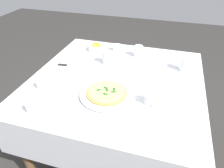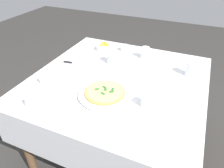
{
  "view_description": "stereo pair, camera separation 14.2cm",
  "coord_description": "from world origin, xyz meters",
  "px_view_note": "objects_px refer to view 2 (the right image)",
  "views": [
    {
      "loc": [
        0.33,
        -1.24,
        1.56
      ],
      "look_at": [
        -0.0,
        -0.11,
        0.76
      ],
      "focal_mm": 33.18,
      "sensor_mm": 36.0,
      "label": 1
    },
    {
      "loc": [
        0.47,
        -1.19,
        1.56
      ],
      "look_at": [
        -0.0,
        -0.11,
        0.76
      ],
      "focal_mm": 33.18,
      "sensor_mm": 36.0,
      "label": 2
    }
  ],
  "objects_px": {
    "pizza": "(105,92)",
    "napkin_folded": "(73,65)",
    "pizza_plate": "(105,94)",
    "coffee_cup_right_edge": "(147,102)",
    "water_glass_near_left": "(112,58)",
    "coffee_cup_left_edge": "(124,49)",
    "coffee_cup_center_back": "(31,101)",
    "coffee_cup_near_right": "(45,80)",
    "citrus_bowl": "(104,47)",
    "dinner_knife": "(74,63)",
    "water_glass_far_right": "(145,53)",
    "water_glass_far_left": "(190,70)"
  },
  "relations": [
    {
      "from": "pizza_plate",
      "to": "coffee_cup_near_right",
      "type": "xyz_separation_m",
      "value": [
        -0.45,
        -0.04,
        0.02
      ]
    },
    {
      "from": "coffee_cup_right_edge",
      "to": "coffee_cup_center_back",
      "type": "bearing_deg",
      "value": -157.49
    },
    {
      "from": "citrus_bowl",
      "to": "dinner_knife",
      "type": "bearing_deg",
      "value": -103.87
    },
    {
      "from": "water_glass_near_left",
      "to": "water_glass_far_right",
      "type": "bearing_deg",
      "value": 41.14
    },
    {
      "from": "coffee_cup_left_edge",
      "to": "water_glass_near_left",
      "type": "bearing_deg",
      "value": -93.35
    },
    {
      "from": "coffee_cup_center_back",
      "to": "dinner_knife",
      "type": "height_order",
      "value": "coffee_cup_center_back"
    },
    {
      "from": "pizza",
      "to": "napkin_folded",
      "type": "xyz_separation_m",
      "value": [
        -0.4,
        0.26,
        -0.01
      ]
    },
    {
      "from": "coffee_cup_center_back",
      "to": "citrus_bowl",
      "type": "height_order",
      "value": "citrus_bowl"
    },
    {
      "from": "water_glass_far_right",
      "to": "dinner_knife",
      "type": "height_order",
      "value": "water_glass_far_right"
    },
    {
      "from": "citrus_bowl",
      "to": "water_glass_far_left",
      "type": "bearing_deg",
      "value": -11.72
    },
    {
      "from": "pizza_plate",
      "to": "coffee_cup_near_right",
      "type": "distance_m",
      "value": 0.45
    },
    {
      "from": "water_glass_near_left",
      "to": "water_glass_far_right",
      "type": "height_order",
      "value": "water_glass_near_left"
    },
    {
      "from": "water_glass_far_right",
      "to": "dinner_knife",
      "type": "distance_m",
      "value": 0.61
    },
    {
      "from": "coffee_cup_center_back",
      "to": "citrus_bowl",
      "type": "bearing_deg",
      "value": 85.97
    },
    {
      "from": "water_glass_far_left",
      "to": "pizza_plate",
      "type": "bearing_deg",
      "value": -135.05
    },
    {
      "from": "pizza",
      "to": "coffee_cup_center_back",
      "type": "xyz_separation_m",
      "value": [
        -0.37,
        -0.27,
        0.0
      ]
    },
    {
      "from": "pizza",
      "to": "water_glass_far_left",
      "type": "relative_size",
      "value": 2.44
    },
    {
      "from": "pizza",
      "to": "napkin_folded",
      "type": "distance_m",
      "value": 0.47
    },
    {
      "from": "pizza_plate",
      "to": "napkin_folded",
      "type": "distance_m",
      "value": 0.47
    },
    {
      "from": "pizza_plate",
      "to": "pizza",
      "type": "bearing_deg",
      "value": 80.68
    },
    {
      "from": "pizza",
      "to": "napkin_folded",
      "type": "relative_size",
      "value": 1.14
    },
    {
      "from": "dinner_knife",
      "to": "coffee_cup_right_edge",
      "type": "bearing_deg",
      "value": -26.35
    },
    {
      "from": "coffee_cup_right_edge",
      "to": "water_glass_far_right",
      "type": "height_order",
      "value": "water_glass_far_right"
    },
    {
      "from": "water_glass_far_left",
      "to": "dinner_knife",
      "type": "bearing_deg",
      "value": -165.87
    },
    {
      "from": "coffee_cup_right_edge",
      "to": "water_glass_far_right",
      "type": "distance_m",
      "value": 0.64
    },
    {
      "from": "coffee_cup_left_edge",
      "to": "coffee_cup_center_back",
      "type": "bearing_deg",
      "value": -104.74
    },
    {
      "from": "water_glass_near_left",
      "to": "napkin_folded",
      "type": "height_order",
      "value": "water_glass_near_left"
    },
    {
      "from": "water_glass_near_left",
      "to": "citrus_bowl",
      "type": "xyz_separation_m",
      "value": [
        -0.17,
        0.22,
        -0.02
      ]
    },
    {
      "from": "water_glass_far_right",
      "to": "dinner_knife",
      "type": "relative_size",
      "value": 0.51
    },
    {
      "from": "dinner_knife",
      "to": "pizza_plate",
      "type": "bearing_deg",
      "value": -38.37
    },
    {
      "from": "coffee_cup_left_edge",
      "to": "pizza",
      "type": "bearing_deg",
      "value": -80.08
    },
    {
      "from": "water_glass_far_right",
      "to": "water_glass_near_left",
      "type": "bearing_deg",
      "value": -138.86
    },
    {
      "from": "pizza",
      "to": "water_glass_far_left",
      "type": "xyz_separation_m",
      "value": [
        0.48,
        0.48,
        0.02
      ]
    },
    {
      "from": "napkin_folded",
      "to": "coffee_cup_left_edge",
      "type": "bearing_deg",
      "value": 50.84
    },
    {
      "from": "water_glass_far_right",
      "to": "napkin_folded",
      "type": "distance_m",
      "value": 0.61
    },
    {
      "from": "coffee_cup_near_right",
      "to": "water_glass_far_left",
      "type": "height_order",
      "value": "water_glass_far_left"
    },
    {
      "from": "pizza",
      "to": "dinner_knife",
      "type": "relative_size",
      "value": 1.34
    },
    {
      "from": "pizza",
      "to": "water_glass_far_right",
      "type": "relative_size",
      "value": 2.62
    },
    {
      "from": "coffee_cup_near_right",
      "to": "dinner_knife",
      "type": "xyz_separation_m",
      "value": [
        0.05,
        0.29,
        -0.0
      ]
    },
    {
      "from": "pizza_plate",
      "to": "coffee_cup_right_edge",
      "type": "distance_m",
      "value": 0.28
    },
    {
      "from": "water_glass_far_left",
      "to": "dinner_knife",
      "type": "height_order",
      "value": "water_glass_far_left"
    },
    {
      "from": "pizza",
      "to": "water_glass_near_left",
      "type": "bearing_deg",
      "value": 107.59
    },
    {
      "from": "coffee_cup_right_edge",
      "to": "dinner_knife",
      "type": "xyz_separation_m",
      "value": [
        -0.67,
        0.26,
        -0.01
      ]
    },
    {
      "from": "water_glass_far_right",
      "to": "pizza",
      "type": "bearing_deg",
      "value": -98.44
    },
    {
      "from": "water_glass_far_left",
      "to": "water_glass_far_right",
      "type": "distance_m",
      "value": 0.41
    },
    {
      "from": "pizza_plate",
      "to": "citrus_bowl",
      "type": "distance_m",
      "value": 0.71
    },
    {
      "from": "pizza_plate",
      "to": "water_glass_far_right",
      "type": "xyz_separation_m",
      "value": [
        0.09,
        0.62,
        0.03
      ]
    },
    {
      "from": "coffee_cup_center_back",
      "to": "coffee_cup_left_edge",
      "type": "relative_size",
      "value": 0.98
    },
    {
      "from": "coffee_cup_right_edge",
      "to": "water_glass_near_left",
      "type": "xyz_separation_m",
      "value": [
        -0.41,
        0.42,
        0.01
      ]
    },
    {
      "from": "citrus_bowl",
      "to": "pizza_plate",
      "type": "bearing_deg",
      "value": -64.61
    }
  ]
}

